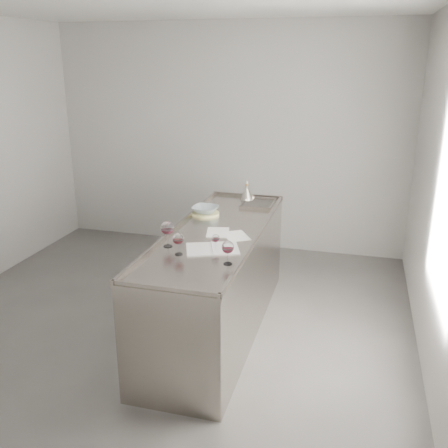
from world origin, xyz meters
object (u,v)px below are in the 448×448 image
(notebook, at_px, (213,249))
(wine_funnel, at_px, (247,194))
(wine_glass_left, at_px, (167,229))
(counter, at_px, (217,281))
(wine_glass_small, at_px, (216,239))
(wine_glass_middle, at_px, (178,239))
(wine_glass_right, at_px, (228,248))
(ceramic_bowl, at_px, (205,209))

(notebook, distance_m, wine_funnel, 1.50)
(wine_glass_left, relative_size, wine_funnel, 0.99)
(counter, xyz_separation_m, notebook, (0.09, -0.41, 0.47))
(wine_glass_small, height_order, wine_funnel, wine_funnel)
(wine_funnel, bearing_deg, wine_glass_middle, -95.18)
(counter, distance_m, wine_funnel, 1.20)
(wine_glass_right, bearing_deg, counter, 112.63)
(wine_glass_small, height_order, ceramic_bowl, wine_glass_small)
(wine_glass_small, distance_m, ceramic_bowl, 0.93)
(wine_glass_left, height_order, wine_glass_small, wine_glass_left)
(wine_funnel, bearing_deg, notebook, -87.34)
(wine_glass_middle, height_order, ceramic_bowl, wine_glass_middle)
(counter, distance_m, wine_glass_left, 0.80)
(wine_glass_small, relative_size, notebook, 0.26)
(wine_glass_right, relative_size, ceramic_bowl, 0.72)
(wine_glass_right, distance_m, wine_glass_small, 0.31)
(wine_glass_left, height_order, wine_glass_right, wine_glass_left)
(wine_glass_small, bearing_deg, ceramic_bowl, 112.34)
(notebook, bearing_deg, wine_glass_right, -73.40)
(wine_glass_left, bearing_deg, wine_funnel, 79.10)
(wine_glass_middle, height_order, notebook, wine_glass_middle)
(ceramic_bowl, xyz_separation_m, wine_funnel, (0.26, 0.63, 0.01))
(ceramic_bowl, bearing_deg, wine_glass_middle, -83.98)
(wine_glass_middle, bearing_deg, counter, 77.00)
(wine_glass_small, height_order, notebook, wine_glass_small)
(counter, relative_size, wine_glass_middle, 13.97)
(notebook, bearing_deg, wine_funnel, 71.77)
(wine_glass_middle, distance_m, wine_glass_right, 0.42)
(counter, xyz_separation_m, wine_glass_middle, (-0.13, -0.58, 0.59))
(wine_glass_left, distance_m, notebook, 0.39)
(counter, xyz_separation_m, wine_glass_right, (0.27, -0.66, 0.59))
(wine_glass_small, distance_m, notebook, 0.09)
(counter, height_order, wine_glass_left, wine_glass_left)
(counter, distance_m, notebook, 0.63)
(ceramic_bowl, relative_size, wine_funnel, 1.18)
(notebook, bearing_deg, wine_glass_middle, -164.16)
(counter, bearing_deg, wine_glass_right, -67.37)
(wine_glass_middle, xyz_separation_m, wine_glass_right, (0.41, -0.08, 0.00))
(wine_glass_left, xyz_separation_m, wine_glass_right, (0.55, -0.22, -0.02))
(counter, bearing_deg, wine_glass_left, -122.12)
(counter, xyz_separation_m, wine_glass_small, (0.11, -0.41, 0.56))
(wine_glass_left, height_order, notebook, wine_glass_left)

